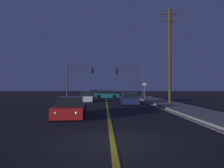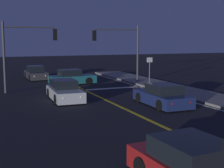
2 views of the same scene
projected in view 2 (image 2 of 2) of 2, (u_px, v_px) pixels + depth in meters
name	position (u px, v px, depth m)	size (l,w,h in m)	color
lane_line_center	(159.00, 124.00, 15.22)	(0.20, 44.01, 0.01)	gold
stop_bar	(114.00, 88.00, 26.65)	(5.15, 0.50, 0.01)	silver
car_mid_block_charcoal	(36.00, 73.00, 32.90)	(1.90, 4.27, 1.34)	#2D2D33
car_side_waiting_silver	(65.00, 91.00, 21.44)	(2.00, 4.41, 1.34)	#B2B5BA
car_distant_tail_navy	(162.00, 96.00, 19.57)	(2.06, 4.36, 1.34)	navy
car_lead_oncoming_teal	(72.00, 78.00, 29.08)	(4.17, 1.91, 1.34)	#195960
traffic_signal_near_right	(121.00, 44.00, 28.91)	(4.48, 0.28, 5.31)	#38383D
traffic_signal_far_left	(25.00, 45.00, 24.30)	(4.11, 0.28, 5.35)	#38383D
street_sign_corner	(150.00, 67.00, 27.14)	(0.56, 0.10, 2.56)	slate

